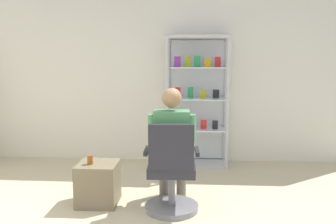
% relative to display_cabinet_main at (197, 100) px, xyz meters
% --- Properties ---
extents(back_wall, '(6.00, 0.10, 2.70)m').
position_rel_display_cabinet_main_xyz_m(back_wall, '(-0.40, 0.24, 0.38)').
color(back_wall, silver).
rests_on(back_wall, ground).
extents(display_cabinet_main, '(0.90, 0.45, 1.90)m').
position_rel_display_cabinet_main_xyz_m(display_cabinet_main, '(0.00, 0.00, 0.00)').
color(display_cabinet_main, '#B7B7BC').
rests_on(display_cabinet_main, ground).
extents(office_chair, '(0.57, 0.56, 0.96)m').
position_rel_display_cabinet_main_xyz_m(office_chair, '(-0.28, -1.75, -0.58)').
color(office_chair, slate).
rests_on(office_chair, ground).
extents(seated_shopkeeper, '(0.49, 0.57, 1.29)m').
position_rel_display_cabinet_main_xyz_m(seated_shopkeeper, '(-0.29, -1.59, -0.26)').
color(seated_shopkeeper, slate).
rests_on(seated_shopkeeper, ground).
extents(storage_crate, '(0.43, 0.43, 0.46)m').
position_rel_display_cabinet_main_xyz_m(storage_crate, '(-1.10, -1.57, -0.74)').
color(storage_crate, '#72664C').
rests_on(storage_crate, ground).
extents(tea_glass, '(0.06, 0.06, 0.10)m').
position_rel_display_cabinet_main_xyz_m(tea_glass, '(-1.17, -1.61, -0.46)').
color(tea_glass, brown).
rests_on(tea_glass, storage_crate).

